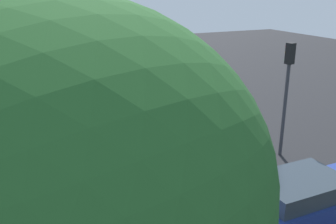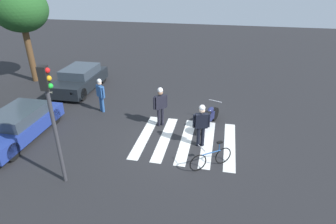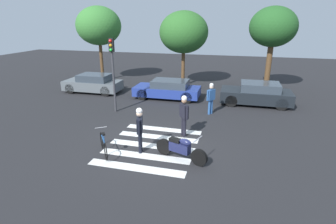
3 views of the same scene
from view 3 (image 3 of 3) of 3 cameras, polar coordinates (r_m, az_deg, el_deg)
ground_plane at (r=11.23m, az=-3.44°, el=-7.16°), size 60.00×60.00×0.00m
police_motorcycle at (r=10.00m, az=2.71°, el=-7.73°), size 2.07×0.95×1.03m
leaning_bicycle at (r=10.73m, az=-13.50°, el=-6.81°), size 1.04×1.42×1.00m
officer_on_foot at (r=10.35m, az=-6.01°, el=-3.15°), size 0.33×0.66×1.83m
officer_by_motorcycle at (r=11.76m, az=3.41°, el=-0.14°), size 0.47×0.56×1.87m
pedestrian_bystander at (r=14.73m, az=9.10°, el=3.28°), size 0.43×0.56×1.74m
crosswalk_stripes at (r=11.23m, az=-3.44°, el=-7.14°), size 3.58×4.05×0.01m
car_grey_coupe at (r=19.84m, az=-15.58°, el=5.85°), size 3.99×1.77×1.29m
car_blue_hatchback at (r=17.64m, az=-0.04°, el=4.84°), size 4.27×1.83×1.22m
car_black_suv at (r=17.19m, az=18.26°, el=3.67°), size 4.16×1.92×1.35m
traffic_light_pole at (r=14.87m, az=-11.68°, el=10.04°), size 0.27×0.34×4.01m
street_tree_near at (r=23.08m, az=-14.48°, el=17.25°), size 3.55×3.55×5.94m
street_tree_mid at (r=20.69m, az=3.36°, el=16.50°), size 3.60×3.60×5.55m
street_tree_far at (r=20.36m, az=21.39°, el=16.34°), size 3.17×3.17×5.80m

